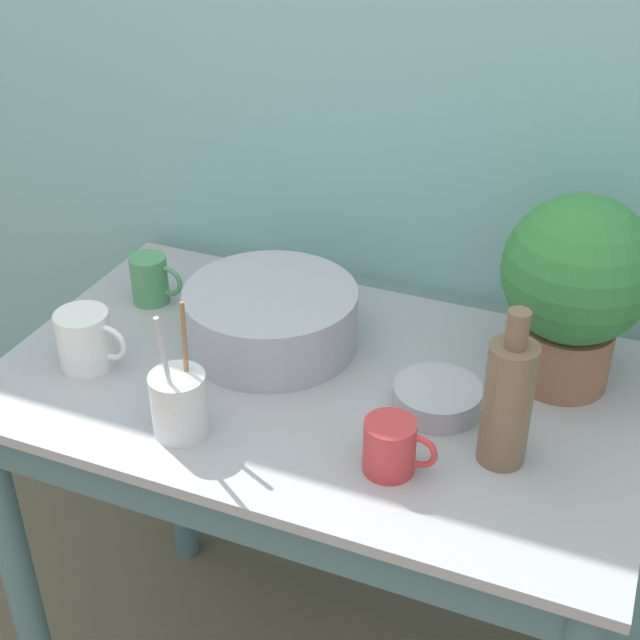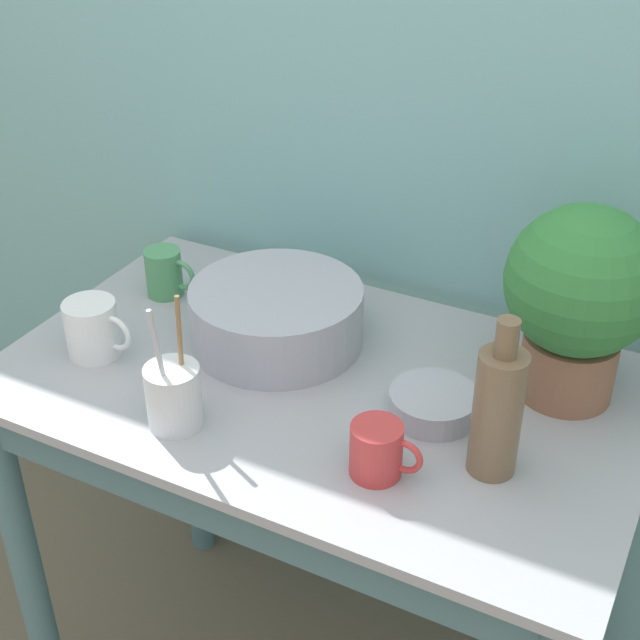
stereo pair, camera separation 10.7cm
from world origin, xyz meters
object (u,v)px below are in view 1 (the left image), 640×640
(mug_red, at_px, (391,447))
(mug_green, at_px, (151,280))
(potted_plant, at_px, (576,284))
(bowl_wash_large, at_px, (271,318))
(mug_white, at_px, (86,339))
(bowl_small_steel, at_px, (437,398))
(bottle_tall, at_px, (508,400))
(utensil_cup, at_px, (179,403))

(mug_red, relative_size, mug_green, 1.04)
(potted_plant, distance_m, bowl_wash_large, 0.53)
(mug_white, height_order, bowl_small_steel, mug_white)
(potted_plant, height_order, mug_red, potted_plant)
(bowl_wash_large, relative_size, bowl_small_steel, 2.16)
(mug_white, bearing_deg, bottle_tall, 2.20)
(bottle_tall, bearing_deg, bowl_small_steel, 146.44)
(bowl_wash_large, distance_m, utensil_cup, 0.29)
(potted_plant, height_order, utensil_cup, potted_plant)
(bowl_wash_large, xyz_separation_m, bowl_small_steel, (0.33, -0.07, -0.03))
(potted_plant, xyz_separation_m, bowl_wash_large, (-0.51, -0.09, -0.14))
(bowl_wash_large, xyz_separation_m, mug_green, (-0.28, 0.05, -0.01))
(bowl_wash_large, bearing_deg, mug_white, -145.78)
(mug_red, distance_m, mug_green, 0.66)
(potted_plant, bearing_deg, bowl_wash_large, -170.38)
(potted_plant, xyz_separation_m, mug_red, (-0.20, -0.33, -0.15))
(bottle_tall, relative_size, mug_green, 2.40)
(mug_green, height_order, bowl_small_steel, mug_green)
(utensil_cup, bearing_deg, potted_plant, 34.79)
(bottle_tall, height_order, mug_green, bottle_tall)
(mug_green, bearing_deg, bowl_wash_large, -9.87)
(mug_green, bearing_deg, potted_plant, 2.67)
(bottle_tall, relative_size, utensil_cup, 1.13)
(potted_plant, relative_size, mug_green, 3.09)
(mug_green, bearing_deg, bowl_small_steel, -11.24)
(bowl_wash_large, height_order, bottle_tall, bottle_tall)
(bowl_small_steel, bearing_deg, potted_plant, 42.55)
(bowl_small_steel, bearing_deg, mug_red, -97.67)
(mug_red, height_order, utensil_cup, utensil_cup)
(mug_red, distance_m, mug_white, 0.58)
(bowl_wash_large, bearing_deg, bowl_small_steel, -12.38)
(mug_white, bearing_deg, mug_red, -5.97)
(bowl_small_steel, bearing_deg, mug_green, 168.76)
(mug_green, distance_m, utensil_cup, 0.42)
(bottle_tall, bearing_deg, bowl_wash_large, 161.22)
(potted_plant, height_order, bowl_small_steel, potted_plant)
(potted_plant, xyz_separation_m, utensil_cup, (-0.53, -0.37, -0.14))
(bowl_wash_large, relative_size, mug_green, 2.87)
(bottle_tall, height_order, bowl_small_steel, bottle_tall)
(bowl_wash_large, bearing_deg, bottle_tall, -18.78)
(potted_plant, distance_m, bowl_small_steel, 0.29)
(mug_white, distance_m, utensil_cup, 0.26)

